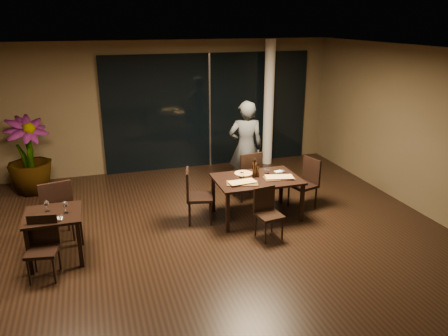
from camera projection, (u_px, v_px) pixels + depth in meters
ground at (216, 245)px, 7.02m from camera, size 8.00×8.00×0.00m
wall_back at (167, 106)px, 10.19m from camera, size 8.00×0.10×3.00m
wall_front at (387, 331)px, 2.88m from camera, size 8.00×0.10×3.00m
wall_right at (436, 135)px, 7.67m from camera, size 0.10×8.00×3.00m
ceiling at (215, 51)px, 6.04m from camera, size 8.00×8.00×0.04m
window_panel at (209, 111)px, 10.44m from camera, size 5.00×0.06×2.70m
column at (269, 104)px, 10.50m from camera, size 0.24×0.24×3.00m
main_table at (257, 182)px, 7.81m from camera, size 1.50×1.00×0.75m
side_table at (54, 221)px, 6.42m from camera, size 0.80×0.80×0.75m
chair_main_far at (248, 173)px, 8.59m from camera, size 0.51×0.51×1.00m
chair_main_near at (267, 210)px, 7.16m from camera, size 0.44×0.44×0.84m
chair_main_left at (195, 193)px, 7.65m from camera, size 0.55×0.55×0.98m
chair_main_right at (306, 180)px, 8.28m from camera, size 0.55×0.55×0.96m
chair_side_far at (56, 207)px, 6.96m from camera, size 0.59×0.59×1.06m
chair_side_near at (43, 244)px, 6.05m from camera, size 0.47×0.47×0.88m
diner at (246, 147)px, 8.88m from camera, size 0.73×0.56×1.92m
potted_plant at (29, 156)px, 8.90m from camera, size 1.18×1.18×1.59m
pizza_board_left at (242, 183)px, 7.52m from camera, size 0.59×0.41×0.01m
pizza_board_right at (279, 178)px, 7.76m from camera, size 0.56×0.33×0.01m
oblong_pizza_left at (242, 182)px, 7.51m from camera, size 0.46×0.24×0.02m
oblong_pizza_right at (279, 177)px, 7.75m from camera, size 0.51×0.32×0.02m
round_pizza at (244, 174)px, 7.99m from camera, size 0.32×0.32×0.01m
bottle_a at (254, 168)px, 7.78m from camera, size 0.07×0.07×0.33m
bottle_b at (258, 170)px, 7.81m from camera, size 0.06×0.06×0.25m
bottle_c at (255, 167)px, 7.85m from camera, size 0.07×0.07×0.33m
tumbler_left at (242, 175)px, 7.79m from camera, size 0.08×0.08×0.10m
tumbler_right at (267, 171)px, 7.99m from camera, size 0.08×0.08×0.10m
napkin_near at (287, 176)px, 7.88m from camera, size 0.19×0.12×0.01m
napkin_far at (279, 171)px, 8.10m from camera, size 0.20×0.13×0.01m
wine_glass_a at (47, 206)px, 6.42m from camera, size 0.07×0.07×0.16m
wine_glass_b at (66, 207)px, 6.37m from camera, size 0.08×0.08×0.18m
side_napkin at (56, 219)px, 6.18m from camera, size 0.19×0.13×0.01m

